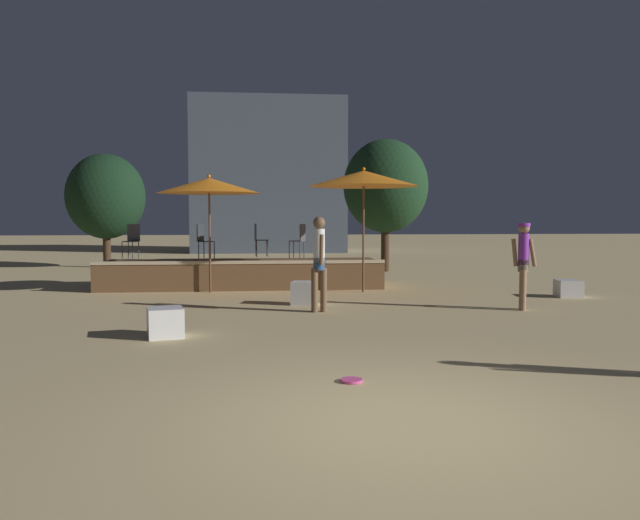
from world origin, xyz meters
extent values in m
plane|color=tan|center=(0.00, 0.00, 0.00)|extent=(120.00, 120.00, 0.00)
cube|color=brown|center=(-1.76, 11.27, 0.34)|extent=(7.26, 2.20, 0.68)
cube|color=#CCB793|center=(-1.76, 10.21, 0.72)|extent=(7.26, 0.12, 0.08)
cylinder|color=brown|center=(-2.50, 10.03, 1.21)|extent=(0.05, 0.05, 2.42)
cone|color=orange|center=(-2.50, 10.03, 2.61)|extent=(2.50, 2.50, 0.37)
sphere|color=orange|center=(-2.50, 10.03, 2.83)|extent=(0.08, 0.08, 0.08)
cylinder|color=brown|center=(1.25, 9.76, 1.30)|extent=(0.05, 0.05, 2.59)
cone|color=orange|center=(1.25, 9.76, 2.79)|extent=(2.69, 2.69, 0.38)
sphere|color=orange|center=(1.25, 9.76, 3.02)|extent=(0.08, 0.08, 0.08)
cube|color=white|center=(-2.74, 4.30, 0.23)|extent=(0.63, 0.63, 0.46)
cube|color=white|center=(-0.39, 7.68, 0.24)|extent=(0.55, 0.55, 0.49)
cube|color=white|center=(5.81, 8.33, 0.20)|extent=(0.60, 0.60, 0.39)
cylinder|color=brown|center=(-0.24, 6.58, 0.43)|extent=(0.13, 0.13, 0.86)
cylinder|color=brown|center=(-0.06, 6.61, 0.43)|extent=(0.13, 0.13, 0.86)
cylinder|color=#2D4C7F|center=(-0.15, 6.60, 0.94)|extent=(0.22, 0.22, 0.24)
cylinder|color=white|center=(-0.15, 6.60, 1.29)|extent=(0.22, 0.22, 0.66)
cylinder|color=brown|center=(-0.12, 6.42, 1.22)|extent=(0.10, 0.13, 0.59)
cylinder|color=brown|center=(-0.17, 6.78, 1.22)|extent=(0.11, 0.20, 0.59)
sphere|color=brown|center=(-0.15, 6.60, 1.73)|extent=(0.23, 0.23, 0.23)
cylinder|color=#997051|center=(3.88, 6.42, 0.40)|extent=(0.13, 0.13, 0.80)
cylinder|color=#72664C|center=(3.95, 6.58, 0.40)|extent=(0.13, 0.13, 0.80)
cylinder|color=#72664C|center=(3.91, 6.50, 0.88)|extent=(0.21, 0.21, 0.24)
cylinder|color=purple|center=(3.91, 6.50, 1.21)|extent=(0.21, 0.21, 0.61)
cylinder|color=#997051|center=(4.07, 6.44, 1.14)|extent=(0.19, 0.14, 0.55)
cylinder|color=#997051|center=(3.76, 6.56, 1.14)|extent=(0.16, 0.12, 0.55)
sphere|color=#997051|center=(3.91, 6.50, 1.63)|extent=(0.22, 0.22, 0.22)
cylinder|color=purple|center=(3.91, 6.50, 1.69)|extent=(0.24, 0.24, 0.07)
cylinder|color=#2D3338|center=(-2.58, 10.87, 0.98)|extent=(0.02, 0.02, 0.45)
cylinder|color=#2D3338|center=(-2.47, 11.15, 0.98)|extent=(0.02, 0.02, 0.45)
cylinder|color=#2D3338|center=(-2.86, 10.98, 0.98)|extent=(0.02, 0.02, 0.45)
cylinder|color=#2D3338|center=(-2.75, 11.26, 0.98)|extent=(0.02, 0.02, 0.45)
cylinder|color=#2D3338|center=(-2.67, 11.07, 1.21)|extent=(0.40, 0.40, 0.02)
cube|color=#2D3338|center=(-2.83, 11.13, 1.43)|extent=(0.16, 0.35, 0.45)
cylinder|color=#47474C|center=(-1.07, 11.74, 0.98)|extent=(0.02, 0.02, 0.45)
cylinder|color=#47474C|center=(-1.09, 12.04, 0.98)|extent=(0.02, 0.02, 0.45)
cylinder|color=#47474C|center=(-1.37, 11.72, 0.98)|extent=(0.02, 0.02, 0.45)
cylinder|color=#47474C|center=(-1.39, 12.01, 0.98)|extent=(0.02, 0.02, 0.45)
cylinder|color=#47474C|center=(-1.23, 11.88, 1.21)|extent=(0.40, 0.40, 0.02)
cube|color=#47474C|center=(-1.40, 11.86, 1.43)|extent=(0.06, 0.36, 0.45)
cylinder|color=#47474C|center=(-4.83, 11.14, 0.98)|extent=(0.02, 0.02, 0.45)
cylinder|color=#47474C|center=(-4.55, 11.04, 0.98)|extent=(0.02, 0.02, 0.45)
cylinder|color=#47474C|center=(-4.73, 11.42, 0.98)|extent=(0.02, 0.02, 0.45)
cylinder|color=#47474C|center=(-4.45, 11.32, 0.98)|extent=(0.02, 0.02, 0.45)
cylinder|color=#47474C|center=(-4.64, 11.23, 1.21)|extent=(0.40, 0.40, 0.02)
cube|color=#47474C|center=(-4.58, 11.39, 1.43)|extent=(0.35, 0.15, 0.45)
cylinder|color=#47474C|center=(-0.38, 11.34, 0.98)|extent=(0.02, 0.02, 0.45)
cylinder|color=#47474C|center=(-0.51, 11.07, 0.98)|extent=(0.02, 0.02, 0.45)
cylinder|color=#47474C|center=(-0.11, 11.21, 0.98)|extent=(0.02, 0.02, 0.45)
cylinder|color=#47474C|center=(-0.24, 10.94, 0.98)|extent=(0.02, 0.02, 0.45)
cylinder|color=#47474C|center=(-0.31, 11.14, 1.21)|extent=(0.40, 0.40, 0.02)
cube|color=#47474C|center=(-0.15, 11.07, 1.43)|extent=(0.18, 0.34, 0.45)
cylinder|color=#E54C99|center=(-0.28, 1.43, 0.02)|extent=(0.25, 0.25, 0.03)
cylinder|color=#3D2B1C|center=(-6.86, 18.12, 0.66)|extent=(0.28, 0.28, 1.33)
ellipsoid|color=black|center=(-6.86, 18.12, 2.60)|extent=(2.82, 2.82, 3.10)
cylinder|color=#3D2B1C|center=(2.97, 15.47, 0.80)|extent=(0.28, 0.28, 1.61)
ellipsoid|color=#19381E|center=(2.97, 15.47, 2.89)|extent=(2.85, 2.85, 3.14)
cube|color=#4C5666|center=(-0.78, 28.44, 4.00)|extent=(8.00, 4.38, 8.01)
camera|label=1|loc=(-1.30, -5.36, 1.84)|focal=35.00mm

